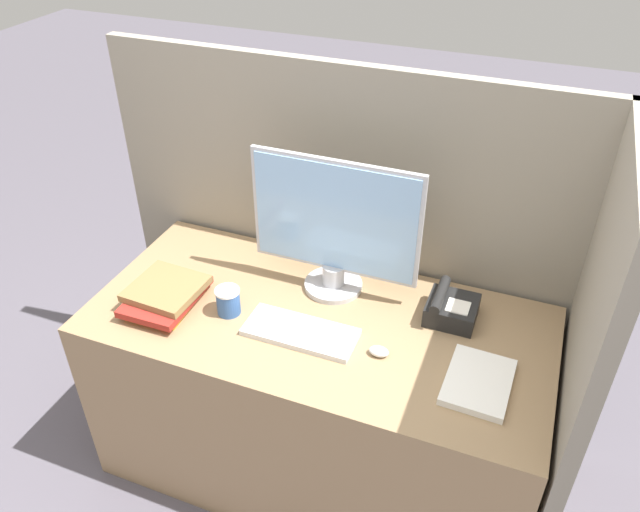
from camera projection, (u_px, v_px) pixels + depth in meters
name	position (u px, v px, depth m)	size (l,w,h in m)	color
cubicle_panel_rear	(356.00, 256.00, 2.42)	(1.97, 0.04, 1.50)	gray
cubicle_panel_right	(572.00, 378.00, 1.89)	(0.04, 0.80, 1.50)	gray
desk	(318.00, 395.00, 2.33)	(1.57, 0.74, 0.76)	#937551
monitor	(334.00, 230.00, 2.12)	(0.60, 0.21, 0.50)	#B7B7BC
keyboard	(301.00, 332.00, 2.04)	(0.37, 0.15, 0.02)	silver
mouse	(379.00, 351.00, 1.96)	(0.06, 0.04, 0.03)	silver
coffee_cup	(228.00, 301.00, 2.11)	(0.08, 0.08, 0.10)	#335999
book_stack	(166.00, 295.00, 2.16)	(0.24, 0.29, 0.08)	gold
desk_telephone	(451.00, 308.00, 2.09)	(0.17, 0.18, 0.11)	black
paper_pile	(478.00, 382.00, 1.86)	(0.20, 0.26, 0.02)	white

